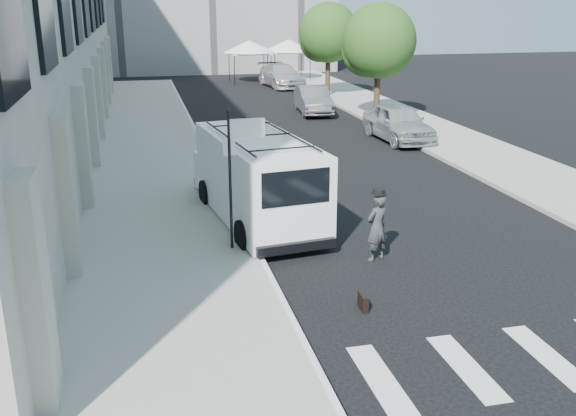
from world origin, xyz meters
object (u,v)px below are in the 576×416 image
suitcase (261,243)px  cargo_van (256,178)px  briefcase (363,302)px  parked_car_a (398,123)px  parked_car_c (281,76)px  businessman (377,227)px  parked_car_b (313,100)px

suitcase → cargo_van: bearing=60.0°
briefcase → parked_car_a: (7.22, 15.59, 0.66)m
suitcase → cargo_van: (0.37, 2.59, 0.98)m
parked_car_c → businessman: bearing=-104.5°
parked_car_b → parked_car_c: 11.78m
businessman → suitcase: 2.94m
parked_car_c → suitcase: bearing=-109.4°
briefcase → suitcase: suitcase is taller
suitcase → parked_car_a: bearing=32.4°
parked_car_c → cargo_van: bearing=-109.9°
briefcase → parked_car_b: bearing=81.0°
suitcase → cargo_van: 2.80m
suitcase → parked_car_a: (8.70, 12.11, 0.53)m
businessman → briefcase: bearing=40.9°
businessman → parked_car_c: 33.28m
parked_car_b → parked_car_c: parked_car_c is taller
businessman → parked_car_c: (5.01, 32.90, -0.03)m
parked_car_a → parked_car_c: size_ratio=0.86×
cargo_van → briefcase: bearing=-86.9°
businessman → suitcase: businessman is taller
parked_car_a → parked_car_b: size_ratio=1.05×
businessman → cargo_van: bearing=-80.1°
briefcase → parked_car_a: 17.19m
cargo_van → parked_car_c: cargo_van is taller
parked_car_b → briefcase: bearing=-97.3°
parked_car_b → businessman: bearing=-95.7°
businessman → parked_car_a: businessman is taller
businessman → parked_car_c: bearing=-121.5°
cargo_van → parked_car_a: size_ratio=1.41×
cargo_van → parked_car_a: 12.65m
parked_car_b → parked_car_a: bearing=-71.8°
briefcase → cargo_van: cargo_van is taller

